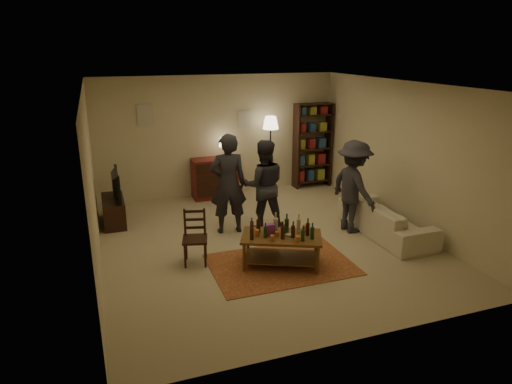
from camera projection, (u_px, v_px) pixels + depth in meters
name	position (u px, v px, depth m)	size (l,w,h in m)	color
floor	(265.00, 242.00, 8.04)	(6.00, 6.00, 0.00)	#C6B793
room_shell	(190.00, 117.00, 9.96)	(6.00, 6.00, 6.00)	beige
rug	(281.00, 264.00, 7.19)	(2.20, 1.50, 0.01)	maroon
coffee_table	(281.00, 239.00, 7.06)	(1.39, 1.11, 0.84)	brown
dining_chair	(195.00, 235.00, 7.16)	(0.46, 0.46, 0.88)	black
tv_stand	(113.00, 204.00, 8.77)	(0.40, 1.00, 1.06)	black
dresser	(215.00, 177.00, 10.27)	(1.00, 0.50, 1.36)	maroon
bookshelf	(312.00, 145.00, 10.93)	(0.90, 0.34, 2.02)	black
floor_lamp	(271.00, 128.00, 10.31)	(0.36, 0.36, 1.78)	black
sofa	(386.00, 218.00, 8.28)	(2.08, 0.81, 0.61)	beige
person_left	(228.00, 184.00, 8.21)	(0.67, 0.44, 1.84)	#232229
person_right	(263.00, 185.00, 8.39)	(0.82, 0.64, 1.69)	#27262E
person_by_sofa	(354.00, 187.00, 8.28)	(1.10, 0.63, 1.70)	#2B2A33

